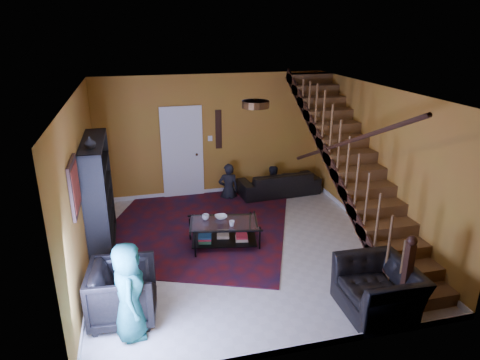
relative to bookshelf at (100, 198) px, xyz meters
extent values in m
plane|color=beige|center=(2.40, -0.60, -0.96)|extent=(5.50, 5.50, 0.00)
plane|color=#A25D24|center=(2.40, 2.15, 0.44)|extent=(5.20, 0.00, 5.20)
plane|color=#A25D24|center=(2.40, -3.35, 0.44)|extent=(5.20, 0.00, 5.20)
plane|color=#A25D24|center=(-0.20, -0.60, 0.44)|extent=(0.00, 5.50, 5.50)
plane|color=#A25D24|center=(5.00, -0.60, 0.44)|extent=(0.00, 5.50, 5.50)
plane|color=white|center=(2.40, -0.60, 1.84)|extent=(5.50, 5.50, 0.00)
cube|color=silver|center=(2.40, 2.14, -0.91)|extent=(5.20, 0.02, 0.10)
cube|color=silver|center=(-0.19, -0.60, -0.91)|extent=(0.02, 5.50, 0.10)
cube|color=#A25D24|center=(4.53, -0.60, 0.36)|extent=(0.95, 4.92, 2.83)
cube|color=black|center=(4.07, -0.60, 0.44)|extent=(0.04, 5.02, 3.02)
cylinder|color=black|center=(4.10, -0.60, 0.89)|extent=(0.07, 4.20, 2.44)
cube|color=black|center=(4.10, -3.00, -0.41)|extent=(0.10, 0.10, 1.10)
cube|color=black|center=(0.00, 0.00, 0.04)|extent=(0.35, 1.80, 2.00)
cube|color=black|center=(0.00, 0.00, -0.56)|extent=(0.35, 1.72, 0.03)
cube|color=black|center=(0.00, 0.00, 0.20)|extent=(0.35, 1.72, 0.03)
cube|color=silver|center=(1.70, 2.12, 0.06)|extent=(0.82, 0.05, 2.05)
cube|color=maroon|center=(-0.17, -1.50, 0.79)|extent=(0.04, 0.74, 0.74)
cube|color=black|center=(2.55, 2.13, 0.59)|extent=(0.14, 0.03, 0.90)
cylinder|color=#3F2814|center=(2.40, -1.40, 1.78)|extent=(0.40, 0.40, 0.10)
cube|color=#4A0D0F|center=(1.75, 0.43, -0.95)|extent=(4.69, 4.97, 0.02)
imported|color=black|center=(3.90, 1.70, -0.69)|extent=(1.95, 0.89, 0.55)
imported|color=black|center=(0.35, -2.14, -0.56)|extent=(0.95, 0.93, 0.80)
imported|color=black|center=(3.80, -2.85, -0.61)|extent=(0.97, 1.11, 0.71)
imported|color=black|center=(2.69, 1.75, -0.77)|extent=(0.50, 0.37, 1.28)
imported|color=black|center=(3.75, 1.75, -0.84)|extent=(0.58, 0.47, 1.14)
imported|color=#1C6B67|center=(0.45, -2.53, -0.30)|extent=(0.43, 0.65, 1.33)
cube|color=black|center=(1.54, -0.78, -0.74)|extent=(0.04, 0.04, 0.46)
cube|color=black|center=(2.69, -0.78, -0.74)|extent=(0.04, 0.04, 0.46)
cube|color=black|center=(1.54, -0.13, -0.74)|extent=(0.04, 0.04, 0.46)
cube|color=black|center=(2.69, -0.13, -0.74)|extent=(0.04, 0.04, 0.46)
cube|color=black|center=(2.11, -0.46, -0.84)|extent=(1.26, 0.86, 0.02)
cube|color=silver|center=(2.11, -0.46, -0.51)|extent=(1.33, 0.93, 0.02)
imported|color=#999999|center=(1.81, -0.27, -0.45)|extent=(0.15, 0.15, 0.10)
imported|color=#999999|center=(2.22, -0.64, -0.45)|extent=(0.10, 0.10, 0.10)
imported|color=#999999|center=(2.09, -0.29, -0.47)|extent=(0.24, 0.24, 0.06)
imported|color=#999999|center=(0.00, -0.50, 1.13)|extent=(0.18, 0.18, 0.19)
cylinder|color=red|center=(0.52, -1.31, -0.87)|extent=(0.16, 0.16, 0.16)
camera|label=1|loc=(0.70, -7.29, 2.86)|focal=32.00mm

